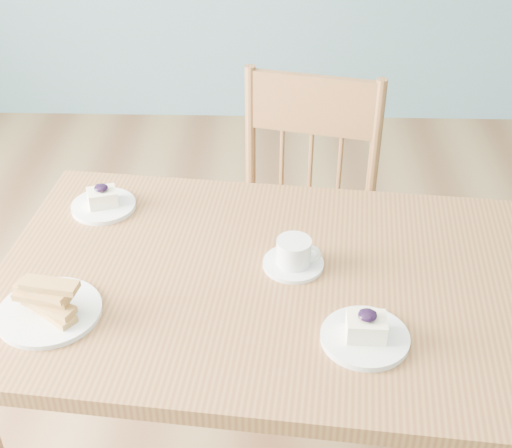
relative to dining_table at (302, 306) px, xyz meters
name	(u,v)px	position (x,y,z in m)	size (l,w,h in m)	color
room	(404,42)	(0.12, -0.18, 0.68)	(5.01, 5.01, 2.71)	olive
dining_table	(302,306)	(0.00, 0.00, 0.00)	(1.45, 0.92, 0.74)	olive
dining_chair	(300,229)	(0.01, 0.57, -0.19)	(0.50, 0.49, 0.93)	olive
cheesecake_plate_near	(365,333)	(0.12, -0.18, 0.09)	(0.18, 0.18, 0.07)	silver
cheesecake_plate_far	(103,202)	(-0.50, 0.28, 0.09)	(0.16, 0.16, 0.07)	silver
coffee_cup	(294,255)	(-0.02, 0.05, 0.10)	(0.14, 0.14, 0.07)	silver
biscotti_plate	(48,304)	(-0.53, -0.13, 0.10)	(0.22, 0.22, 0.09)	silver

